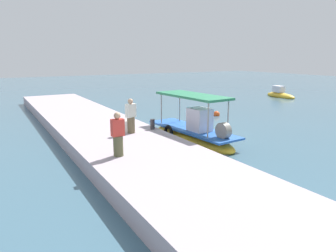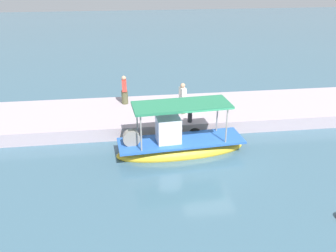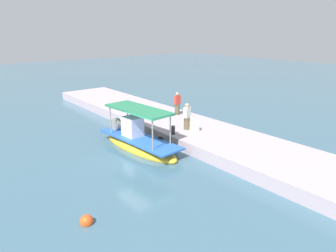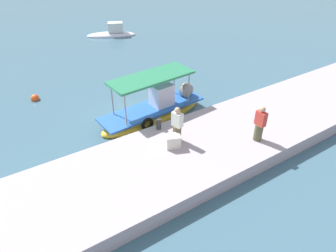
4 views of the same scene
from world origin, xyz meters
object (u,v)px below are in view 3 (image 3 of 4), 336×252
Objects in this scene: fisherman_by_crate at (177,104)px; cargo_crate at (194,126)px; mooring_bollard at (173,130)px; main_fishing_boat at (138,141)px; fisherman_near_bollard at (187,118)px; marker_buoy at (87,221)px.

fisherman_by_crate is 2.70× the size of cargo_crate.
main_fishing_boat is at bearing 65.60° from mooring_bollard.
main_fishing_boat is 3.65× the size of fisherman_near_bollard.
main_fishing_boat is 7.74m from marker_buoy.
fisherman_near_bollard is at bearing -64.31° from marker_buoy.
cargo_crate reaches higher than marker_buoy.
cargo_crate reaches higher than mooring_bollard.
main_fishing_boat is at bearing -48.55° from marker_buoy.
marker_buoy is at bearing 115.69° from fisherman_near_bollard.
fisherman_near_bollard is 3.46× the size of marker_buoy.
mooring_bollard is at bearing -61.65° from marker_buoy.
fisherman_by_crate reaches higher than marker_buoy.
fisherman_near_bollard is at bearing -82.34° from mooring_bollard.
fisherman_near_bollard is 3.74m from fisherman_by_crate.
marker_buoy is (-4.39, 9.12, -1.40)m from fisherman_near_bollard.
main_fishing_boat is 3.57m from fisherman_near_bollard.
fisherman_by_crate is at bearing -25.05° from cargo_crate.
main_fishing_boat reaches higher than mooring_bollard.
fisherman_by_crate reaches higher than cargo_crate.
fisherman_by_crate is at bearing -31.30° from fisherman_near_bollard.
marker_buoy is (-7.58, 11.06, -1.39)m from fisherman_by_crate.
main_fishing_boat is 3.80m from cargo_crate.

